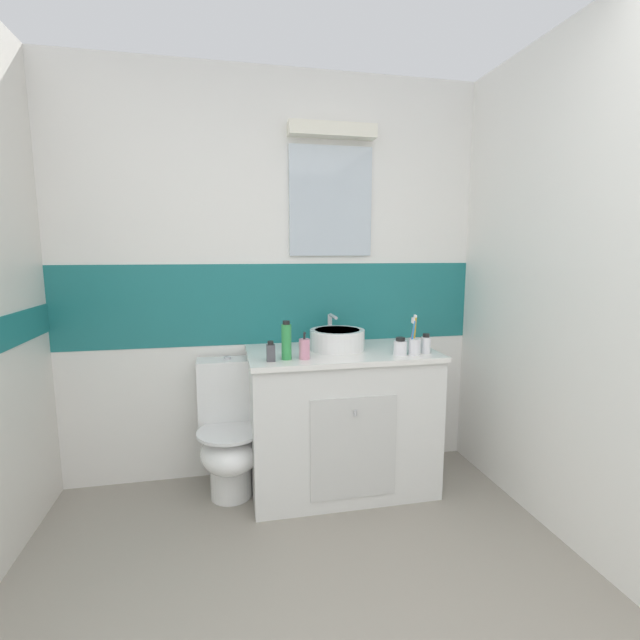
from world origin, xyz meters
The scene contains 12 objects.
ground_plane centered at (0.00, 1.20, -0.02)m, with size 3.20×3.48×0.04m, color gray.
wall_back_tiled centered at (0.01, 2.45, 1.26)m, with size 3.20×0.20×2.50m.
wall_right_plain centered at (1.35, 1.20, 1.25)m, with size 0.10×3.48×2.50m, color white.
vanity_cabinet centered at (0.35, 2.11, 0.43)m, with size 1.09×0.61×0.85m.
sink_basin centered at (0.34, 2.14, 0.91)m, with size 0.32×0.37×0.19m.
toilet centered at (-0.30, 2.16, 0.37)m, with size 0.37×0.50×0.80m.
toothbrush_cup centered at (0.73, 1.92, 0.91)m, with size 0.07×0.07×0.23m.
soap_dispenser centered at (0.11, 1.94, 0.91)m, with size 0.06×0.06×0.15m.
lotion_bottle_short centered at (0.81, 1.94, 0.90)m, with size 0.06×0.06×0.11m.
perfume_flask_small centered at (-0.08, 1.92, 0.90)m, with size 0.05×0.03×0.11m.
shampoo_bottle_tall centered at (0.01, 1.95, 0.95)m, with size 0.05×0.05×0.21m.
hair_gel_jar centered at (0.65, 1.93, 0.90)m, with size 0.07×0.07×0.10m.
Camera 1 is at (-0.30, -0.40, 1.42)m, focal length 25.24 mm.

